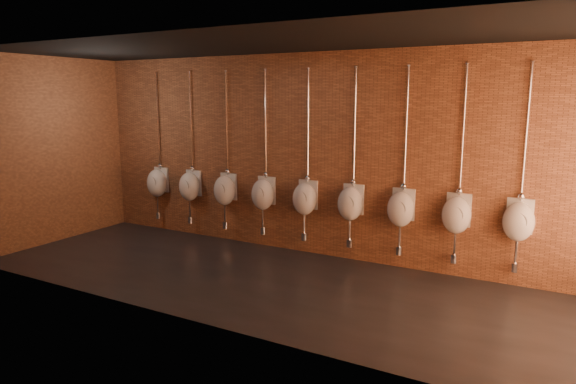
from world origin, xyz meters
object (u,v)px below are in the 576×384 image
object	(u,v)px
urinal_7	(457,214)
urinal_8	(519,220)
urinal_6	(401,208)
urinal_2	(225,189)
urinal_5	(351,203)
urinal_3	(263,193)
urinal_1	(190,186)
urinal_4	(305,198)
urinal_0	(157,182)

from	to	relation	value
urinal_7	urinal_8	xyz separation A→B (m)	(0.78, 0.00, 0.00)
urinal_6	urinal_7	xyz separation A→B (m)	(0.78, 0.00, 0.00)
urinal_7	urinal_8	bearing A→B (deg)	0.00
urinal_2	urinal_7	world-z (taller)	same
urinal_8	urinal_5	bearing A→B (deg)	180.00
urinal_5	urinal_6	xyz separation A→B (m)	(0.78, 0.00, 0.00)
urinal_3	urinal_5	size ratio (longest dim) A/B	1.00
urinal_8	urinal_6	bearing A→B (deg)	180.00
urinal_1	urinal_7	bearing A→B (deg)	0.00
urinal_6	urinal_8	distance (m)	1.56
urinal_8	urinal_2	bearing A→B (deg)	180.00
urinal_1	urinal_5	distance (m)	3.13
urinal_1	urinal_5	size ratio (longest dim) A/B	1.00
urinal_8	urinal_7	bearing A→B (deg)	180.00
urinal_3	urinal_8	bearing A→B (deg)	0.00
urinal_2	urinal_4	size ratio (longest dim) A/B	1.00
urinal_0	urinal_7	xyz separation A→B (m)	(5.48, 0.00, 0.00)
urinal_5	urinal_7	distance (m)	1.56
urinal_2	urinal_8	world-z (taller)	same
urinal_2	urinal_4	distance (m)	1.56
urinal_0	urinal_2	bearing A→B (deg)	0.00
urinal_3	urinal_5	distance (m)	1.56
urinal_3	urinal_5	bearing A→B (deg)	0.00
urinal_3	urinal_8	xyz separation A→B (m)	(3.91, 0.00, 0.00)
urinal_0	urinal_2	size ratio (longest dim) A/B	1.00
urinal_1	urinal_5	world-z (taller)	same
urinal_0	urinal_4	xyz separation A→B (m)	(3.13, 0.00, 0.00)
urinal_2	urinal_7	xyz separation A→B (m)	(3.91, 0.00, 0.00)
urinal_3	urinal_6	xyz separation A→B (m)	(2.35, 0.00, 0.00)
urinal_2	urinal_3	size ratio (longest dim) A/B	1.00
urinal_1	urinal_7	xyz separation A→B (m)	(4.69, 0.00, 0.00)
urinal_2	urinal_6	bearing A→B (deg)	0.00
urinal_0	urinal_4	size ratio (longest dim) A/B	1.00
urinal_1	urinal_3	world-z (taller)	same
urinal_1	urinal_5	bearing A→B (deg)	0.00
urinal_1	urinal_3	bearing A→B (deg)	0.00
urinal_4	urinal_3	bearing A→B (deg)	180.00
urinal_2	urinal_5	size ratio (longest dim) A/B	1.00
urinal_5	urinal_6	distance (m)	0.78
urinal_1	urinal_6	bearing A→B (deg)	0.00
urinal_1	urinal_3	distance (m)	1.56
urinal_1	urinal_4	distance (m)	2.35
urinal_6	urinal_0	bearing A→B (deg)	180.00
urinal_5	urinal_8	xyz separation A→B (m)	(2.35, 0.00, 0.00)
urinal_4	urinal_5	size ratio (longest dim) A/B	1.00
urinal_2	urinal_5	distance (m)	2.35
urinal_1	urinal_4	bearing A→B (deg)	0.00
urinal_5	urinal_8	size ratio (longest dim) A/B	1.00
urinal_2	urinal_8	distance (m)	4.69
urinal_1	urinal_8	xyz separation A→B (m)	(5.48, 0.00, 0.00)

